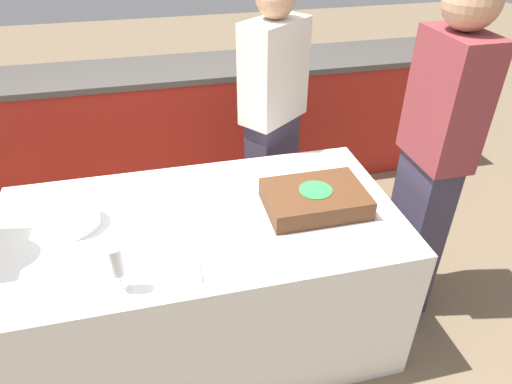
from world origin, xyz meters
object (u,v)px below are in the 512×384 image
plate_stack (73,217)px  wine_glass (116,263)px  cake (315,199)px  person_cutting_cake (273,123)px  person_seated_right (433,158)px

plate_stack → wine_glass: bearing=-65.2°
cake → wine_glass: (-0.84, -0.32, 0.08)m
person_cutting_cake → person_seated_right: (0.59, -0.68, 0.08)m
cake → wine_glass: size_ratio=2.45×
plate_stack → person_seated_right: size_ratio=0.13×
person_cutting_cake → person_seated_right: person_seated_right is taller
person_cutting_cake → plate_stack: bearing=-7.2°
plate_stack → wine_glass: size_ratio=1.13×
plate_stack → cake: bearing=-6.3°
plate_stack → person_cutting_cake: (1.04, 0.61, 0.04)m
wine_glass → person_cutting_cake: bearing=51.0°
cake → person_cutting_cake: person_cutting_cake is taller
person_cutting_cake → cake: bearing=52.6°
cake → wine_glass: 0.90m
plate_stack → person_cutting_cake: bearing=30.2°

